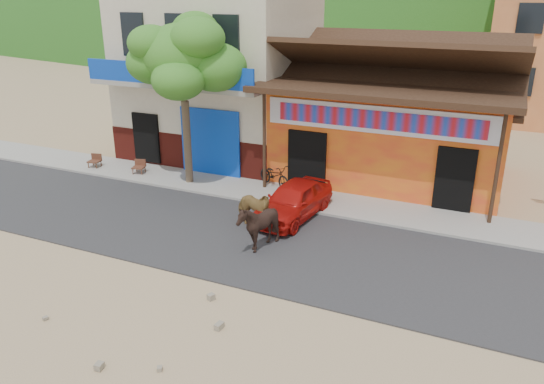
{
  "coord_description": "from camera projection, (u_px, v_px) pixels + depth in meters",
  "views": [
    {
      "loc": [
        5.79,
        -9.86,
        6.82
      ],
      "look_at": [
        0.02,
        3.0,
        1.4
      ],
      "focal_mm": 35.0,
      "sensor_mm": 36.0,
      "label": 1
    }
  ],
  "objects": [
    {
      "name": "cow_dark",
      "position": [
        258.0,
        226.0,
        14.51
      ],
      "size": [
        1.68,
        1.63,
        1.41
      ],
      "primitive_type": "imported",
      "rotation": [
        0.0,
        0.0,
        -1.03
      ],
      "color": "black",
      "rests_on": "road"
    },
    {
      "name": "road",
      "position": [
        264.0,
        242.0,
        15.18
      ],
      "size": [
        60.0,
        5.0,
        0.04
      ],
      "primitive_type": "cube",
      "color": "#28282B",
      "rests_on": "ground"
    },
    {
      "name": "cafe_chair_left",
      "position": [
        94.0,
        156.0,
        21.14
      ],
      "size": [
        0.51,
        0.51,
        0.95
      ],
      "primitive_type": null,
      "rotation": [
        0.0,
        0.0,
        0.18
      ],
      "color": "#4D2A19",
      "rests_on": "sidewalk"
    },
    {
      "name": "sidewalk",
      "position": [
        307.0,
        200.0,
        18.14
      ],
      "size": [
        60.0,
        2.0,
        0.12
      ],
      "primitive_type": "cube",
      "color": "gray",
      "rests_on": "ground"
    },
    {
      "name": "ground",
      "position": [
        221.0,
        285.0,
        13.06
      ],
      "size": [
        120.0,
        120.0,
        0.0
      ],
      "primitive_type": "plane",
      "color": "#9E825B",
      "rests_on": "ground"
    },
    {
      "name": "cafe_chair_right",
      "position": [
        138.0,
        161.0,
        20.42
      ],
      "size": [
        0.54,
        0.54,
        0.95
      ],
      "primitive_type": null,
      "rotation": [
        0.0,
        0.0,
        0.26
      ],
      "color": "#50281A",
      "rests_on": "sidewalk"
    },
    {
      "name": "tree",
      "position": [
        185.0,
        101.0,
        18.63
      ],
      "size": [
        3.0,
        3.0,
        6.0
      ],
      "primitive_type": null,
      "color": "#2D721E",
      "rests_on": "sidewalk"
    },
    {
      "name": "cow_tan",
      "position": [
        253.0,
        209.0,
        15.89
      ],
      "size": [
        1.54,
        0.98,
        1.21
      ],
      "primitive_type": "imported",
      "rotation": [
        0.0,
        0.0,
        1.32
      ],
      "color": "olive",
      "rests_on": "road"
    },
    {
      "name": "red_car",
      "position": [
        294.0,
        200.0,
        16.59
      ],
      "size": [
        1.77,
        3.56,
        1.17
      ],
      "primitive_type": "imported",
      "rotation": [
        0.0,
        0.0,
        -0.12
      ],
      "color": "#B6120D",
      "rests_on": "road"
    },
    {
      "name": "dance_club",
      "position": [
        395.0,
        130.0,
        20.16
      ],
      "size": [
        8.0,
        6.0,
        3.6
      ],
      "primitive_type": "cube",
      "color": "orange",
      "rests_on": "ground"
    },
    {
      "name": "scooter",
      "position": [
        275.0,
        175.0,
        19.07
      ],
      "size": [
        1.68,
        1.23,
        0.84
      ],
      "primitive_type": "imported",
      "rotation": [
        0.0,
        0.0,
        1.09
      ],
      "color": "black",
      "rests_on": "sidewalk"
    },
    {
      "name": "cafe_building",
      "position": [
        221.0,
        73.0,
        22.42
      ],
      "size": [
        7.0,
        6.0,
        7.0
      ],
      "primitive_type": "cube",
      "color": "beige",
      "rests_on": "ground"
    }
  ]
}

